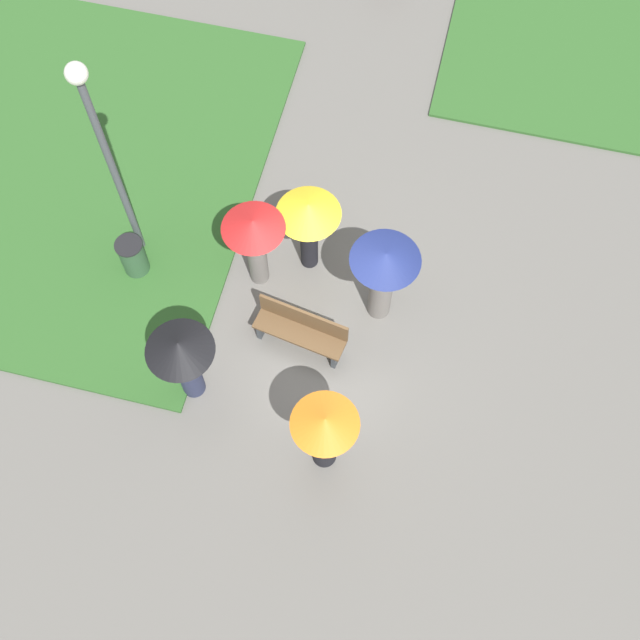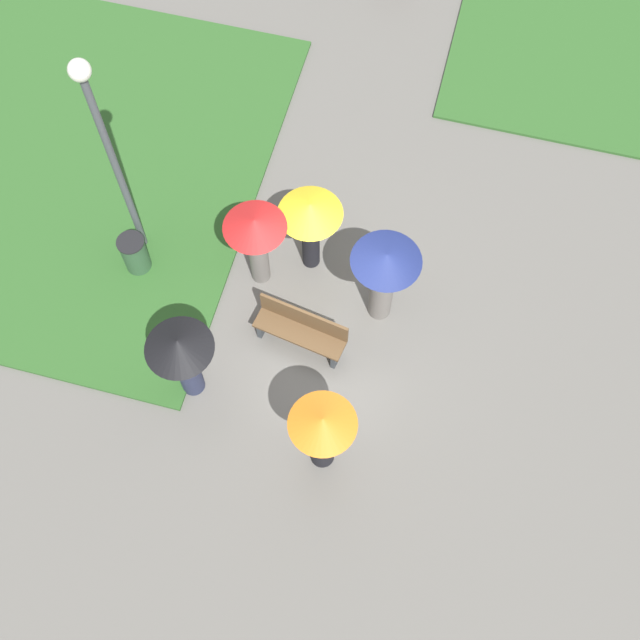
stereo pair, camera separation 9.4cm
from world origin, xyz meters
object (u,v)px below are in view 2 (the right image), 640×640
crowd_person_black (182,355)px  trash_bin (135,254)px  lamp_post (106,142)px  crowd_person_yellow (310,219)px  crowd_person_red (256,237)px  crowd_person_orange (323,432)px  park_bench (301,329)px  crowd_person_navy (384,274)px

crowd_person_black → trash_bin: bearing=64.3°
lamp_post → crowd_person_yellow: bearing=8.1°
trash_bin → crowd_person_red: (2.15, 0.38, 0.87)m
crowd_person_black → crowd_person_orange: crowd_person_orange is taller
crowd_person_yellow → park_bench: bearing=-55.7°
trash_bin → crowd_person_navy: bearing=3.2°
trash_bin → crowd_person_navy: size_ratio=0.45×
crowd_person_black → crowd_person_navy: (2.66, 2.15, -0.00)m
crowd_person_navy → park_bench: bearing=-73.8°
trash_bin → crowd_person_orange: (4.03, -2.54, 0.80)m
lamp_post → crowd_person_black: size_ratio=2.55×
crowd_person_navy → lamp_post: bearing=-115.2°
crowd_person_yellow → trash_bin: bearing=-138.0°
park_bench → crowd_person_black: (-1.52, -1.25, 0.81)m
crowd_person_yellow → crowd_person_red: bearing=-121.5°
park_bench → crowd_person_yellow: size_ratio=0.91×
park_bench → crowd_person_navy: size_ratio=0.86×
crowd_person_red → crowd_person_orange: 3.47m
crowd_person_navy → crowd_person_black: bearing=-73.3°
crowd_person_orange → crowd_person_black: bearing=-101.7°
lamp_post → trash_bin: 2.53m
crowd_person_red → crowd_person_navy: 2.18m
crowd_person_black → crowd_person_yellow: size_ratio=1.00×
trash_bin → crowd_person_orange: bearing=-32.2°
park_bench → crowd_person_navy: crowd_person_navy is taller
crowd_person_black → park_bench: bearing=-27.3°
crowd_person_navy → crowd_person_orange: bearing=-28.2°
crowd_person_black → lamp_post: bearing=59.5°
crowd_person_red → crowd_person_orange: (1.88, -2.92, -0.07)m
crowd_person_red → trash_bin: bearing=163.4°
crowd_person_navy → crowd_person_yellow: 1.54m
crowd_person_black → crowd_person_yellow: crowd_person_black is taller
park_bench → crowd_person_orange: size_ratio=0.88×
trash_bin → crowd_person_black: 2.67m
crowd_person_red → crowd_person_black: size_ratio=1.00×
crowd_person_navy → crowd_person_orange: 2.80m
trash_bin → crowd_person_navy: 4.41m
park_bench → crowd_person_red: 1.69m
park_bench → trash_bin: size_ratio=1.90×
park_bench → crowd_person_orange: crowd_person_orange is taller
lamp_post → crowd_person_orange: size_ratio=2.49×
crowd_person_black → crowd_person_yellow: bearing=-1.0°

